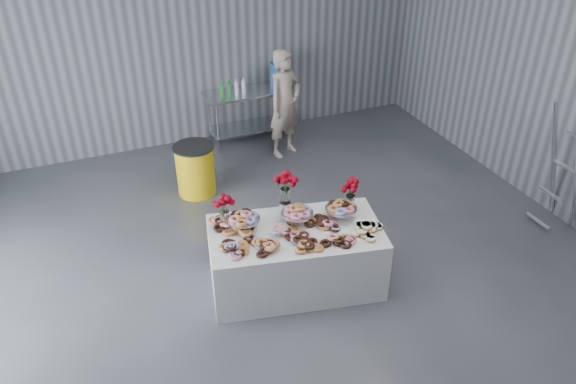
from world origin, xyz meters
The scene contains 17 objects.
ground centered at (0.00, 0.00, 0.00)m, with size 9.00×9.00×0.00m, color #3A3D42.
room_walls centered at (-0.27, 0.07, 2.64)m, with size 8.04×9.04×4.02m.
display_table centered at (0.15, 0.44, 0.38)m, with size 1.90×1.00×0.75m, color white.
prep_table centered at (0.89, 4.10, 0.62)m, with size 1.50×0.60×0.90m.
donut_mounds centered at (0.15, 0.39, 0.80)m, with size 1.80×0.80×0.09m, color #B88243, non-canonical shape.
cake_stand_left centered at (-0.36, 0.70, 0.89)m, with size 0.36×0.36×0.17m.
cake_stand_mid centered at (0.23, 0.58, 0.89)m, with size 0.36×0.36×0.17m.
cake_stand_right centered at (0.72, 0.48, 0.89)m, with size 0.36×0.36×0.17m.
danish_pile centered at (0.85, 0.14, 0.81)m, with size 0.48×0.48×0.11m, color white, non-canonical shape.
bouquet_left centered at (-0.54, 0.83, 1.05)m, with size 0.26×0.26×0.42m.
bouquet_right centered at (0.89, 0.59, 1.05)m, with size 0.26×0.26×0.42m.
bouquet_center centered at (0.17, 0.79, 1.13)m, with size 0.26×0.26×0.57m.
water_jug centered at (1.39, 4.10, 1.15)m, with size 0.28×0.28×0.55m.
drink_bottles centered at (0.57, 4.00, 1.04)m, with size 0.54×0.08×0.27m, color #268C33, non-canonical shape.
person centered at (1.24, 3.46, 0.86)m, with size 0.63×0.41×1.73m, color #CC8C93.
trash_barrel centered at (-0.40, 2.81, 0.38)m, with size 0.59×0.59×0.75m.
stepladder centered at (3.75, 0.23, 0.89)m, with size 0.24×0.45×1.77m, color silver, non-canonical shape.
Camera 1 is at (-1.82, -4.12, 4.38)m, focal length 35.00 mm.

